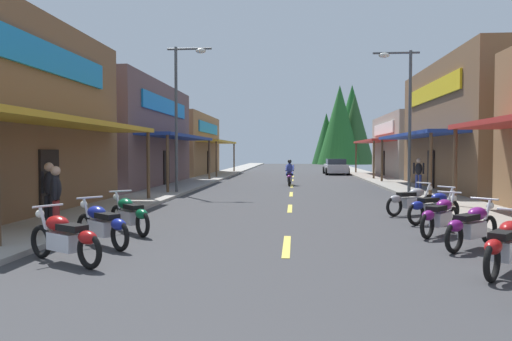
{
  "coord_description": "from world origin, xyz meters",
  "views": [
    {
      "loc": [
        0.17,
        -1.49,
        2.03
      ],
      "look_at": [
        -1.66,
        20.95,
        1.14
      ],
      "focal_mm": 33.5,
      "sensor_mm": 36.0,
      "label": 1
    }
  ],
  "objects_px": {
    "pedestrian_by_shop": "(419,172)",
    "pedestrian_browsing": "(49,190)",
    "parked_car_curbside": "(336,167)",
    "pedestrian_waiting": "(56,195)",
    "motorcycle_parked_left_2": "(129,214)",
    "motorcycle_parked_right_2": "(472,226)",
    "streetlamp_right": "(403,103)",
    "streetlamp_left": "(182,100)",
    "motorcycle_parked_right_3": "(440,215)",
    "motorcycle_parked_left_0": "(65,237)",
    "rider_cruising_lead": "(290,175)",
    "motorcycle_parked_right_1": "(506,245)",
    "motorcycle_parked_left_1": "(102,224)",
    "motorcycle_parked_right_5": "(411,200)",
    "motorcycle_parked_right_4": "(434,206)"
  },
  "relations": [
    {
      "from": "pedestrian_browsing",
      "to": "motorcycle_parked_right_1",
      "type": "bearing_deg",
      "value": 88.15
    },
    {
      "from": "streetlamp_left",
      "to": "pedestrian_browsing",
      "type": "xyz_separation_m",
      "value": [
        -1.15,
        -10.16,
        -3.43
      ]
    },
    {
      "from": "pedestrian_waiting",
      "to": "parked_car_curbside",
      "type": "height_order",
      "value": "pedestrian_waiting"
    },
    {
      "from": "pedestrian_by_shop",
      "to": "motorcycle_parked_left_2",
      "type": "bearing_deg",
      "value": 171.72
    },
    {
      "from": "streetlamp_left",
      "to": "pedestrian_by_shop",
      "type": "relative_size",
      "value": 4.11
    },
    {
      "from": "streetlamp_right",
      "to": "motorcycle_parked_left_0",
      "type": "distance_m",
      "value": 17.27
    },
    {
      "from": "motorcycle_parked_right_4",
      "to": "motorcycle_parked_right_5",
      "type": "height_order",
      "value": "same"
    },
    {
      "from": "motorcycle_parked_right_3",
      "to": "motorcycle_parked_right_5",
      "type": "height_order",
      "value": "same"
    },
    {
      "from": "motorcycle_parked_right_3",
      "to": "motorcycle_parked_right_2",
      "type": "bearing_deg",
      "value": -134.81
    },
    {
      "from": "streetlamp_left",
      "to": "motorcycle_parked_left_2",
      "type": "relative_size",
      "value": 4.32
    },
    {
      "from": "parked_car_curbside",
      "to": "streetlamp_right",
      "type": "bearing_deg",
      "value": -177.53
    },
    {
      "from": "motorcycle_parked_right_3",
      "to": "parked_car_curbside",
      "type": "xyz_separation_m",
      "value": [
        0.13,
        31.31,
        0.2
      ]
    },
    {
      "from": "motorcycle_parked_right_1",
      "to": "rider_cruising_lead",
      "type": "distance_m",
      "value": 20.97
    },
    {
      "from": "motorcycle_parked_left_2",
      "to": "pedestrian_waiting",
      "type": "relative_size",
      "value": 0.95
    },
    {
      "from": "rider_cruising_lead",
      "to": "pedestrian_by_shop",
      "type": "height_order",
      "value": "pedestrian_by_shop"
    },
    {
      "from": "motorcycle_parked_right_2",
      "to": "pedestrian_browsing",
      "type": "relative_size",
      "value": 0.92
    },
    {
      "from": "streetlamp_right",
      "to": "streetlamp_left",
      "type": "bearing_deg",
      "value": -178.75
    },
    {
      "from": "streetlamp_right",
      "to": "pedestrian_browsing",
      "type": "bearing_deg",
      "value": -137.67
    },
    {
      "from": "parked_car_curbside",
      "to": "pedestrian_waiting",
      "type": "bearing_deg",
      "value": 162.57
    },
    {
      "from": "streetlamp_right",
      "to": "motorcycle_parked_right_2",
      "type": "bearing_deg",
      "value": -95.91
    },
    {
      "from": "motorcycle_parked_right_3",
      "to": "pedestrian_by_shop",
      "type": "relative_size",
      "value": 1.02
    },
    {
      "from": "motorcycle_parked_right_5",
      "to": "parked_car_curbside",
      "type": "xyz_separation_m",
      "value": [
        -0.07,
        27.59,
        0.2
      ]
    },
    {
      "from": "streetlamp_left",
      "to": "streetlamp_right",
      "type": "xyz_separation_m",
      "value": [
        10.26,
        0.22,
        -0.16
      ]
    },
    {
      "from": "motorcycle_parked_right_3",
      "to": "parked_car_curbside",
      "type": "bearing_deg",
      "value": 39.05
    },
    {
      "from": "pedestrian_waiting",
      "to": "motorcycle_parked_left_2",
      "type": "bearing_deg",
      "value": 174.93
    },
    {
      "from": "motorcycle_parked_right_4",
      "to": "motorcycle_parked_left_0",
      "type": "bearing_deg",
      "value": 179.4
    },
    {
      "from": "motorcycle_parked_right_1",
      "to": "motorcycle_parked_left_1",
      "type": "height_order",
      "value": "same"
    },
    {
      "from": "motorcycle_parked_right_1",
      "to": "motorcycle_parked_left_0",
      "type": "bearing_deg",
      "value": 127.59
    },
    {
      "from": "pedestrian_waiting",
      "to": "parked_car_curbside",
      "type": "distance_m",
      "value": 33.46
    },
    {
      "from": "pedestrian_by_shop",
      "to": "parked_car_curbside",
      "type": "relative_size",
      "value": 0.39
    },
    {
      "from": "motorcycle_parked_right_1",
      "to": "streetlamp_right",
      "type": "bearing_deg",
      "value": 32.45
    },
    {
      "from": "motorcycle_parked_right_2",
      "to": "motorcycle_parked_right_3",
      "type": "distance_m",
      "value": 1.62
    },
    {
      "from": "motorcycle_parked_left_1",
      "to": "pedestrian_browsing",
      "type": "height_order",
      "value": "pedestrian_browsing"
    },
    {
      "from": "motorcycle_parked_right_3",
      "to": "pedestrian_waiting",
      "type": "distance_m",
      "value": 9.32
    },
    {
      "from": "pedestrian_waiting",
      "to": "parked_car_curbside",
      "type": "bearing_deg",
      "value": -127.14
    },
    {
      "from": "pedestrian_by_shop",
      "to": "pedestrian_browsing",
      "type": "distance_m",
      "value": 18.3
    },
    {
      "from": "streetlamp_right",
      "to": "motorcycle_parked_left_2",
      "type": "bearing_deg",
      "value": -129.63
    },
    {
      "from": "motorcycle_parked_left_0",
      "to": "pedestrian_waiting",
      "type": "xyz_separation_m",
      "value": [
        -1.6,
        2.78,
        0.49
      ]
    },
    {
      "from": "motorcycle_parked_left_0",
      "to": "rider_cruising_lead",
      "type": "height_order",
      "value": "rider_cruising_lead"
    },
    {
      "from": "motorcycle_parked_right_4",
      "to": "motorcycle_parked_right_1",
      "type": "bearing_deg",
      "value": -129.27
    },
    {
      "from": "motorcycle_parked_left_1",
      "to": "motorcycle_parked_left_2",
      "type": "relative_size",
      "value": 1.07
    },
    {
      "from": "motorcycle_parked_right_5",
      "to": "pedestrian_waiting",
      "type": "height_order",
      "value": "pedestrian_waiting"
    },
    {
      "from": "motorcycle_parked_right_3",
      "to": "motorcycle_parked_left_0",
      "type": "height_order",
      "value": "same"
    },
    {
      "from": "motorcycle_parked_right_2",
      "to": "pedestrian_waiting",
      "type": "bearing_deg",
      "value": 131.26
    },
    {
      "from": "motorcycle_parked_right_2",
      "to": "pedestrian_by_shop",
      "type": "height_order",
      "value": "pedestrian_by_shop"
    },
    {
      "from": "motorcycle_parked_left_0",
      "to": "streetlamp_right",
      "type": "bearing_deg",
      "value": -91.91
    },
    {
      "from": "motorcycle_parked_left_2",
      "to": "rider_cruising_lead",
      "type": "xyz_separation_m",
      "value": [
        3.79,
        17.28,
        0.17
      ]
    },
    {
      "from": "motorcycle_parked_right_1",
      "to": "motorcycle_parked_right_5",
      "type": "bearing_deg",
      "value": 36.53
    },
    {
      "from": "motorcycle_parked_left_2",
      "to": "motorcycle_parked_right_3",
      "type": "bearing_deg",
      "value": -131.51
    },
    {
      "from": "streetlamp_right",
      "to": "pedestrian_waiting",
      "type": "xyz_separation_m",
      "value": [
        -10.7,
        -11.4,
        -3.31
      ]
    }
  ]
}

